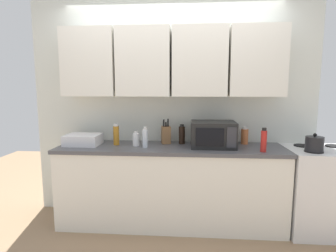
{
  "coord_description": "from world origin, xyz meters",
  "views": [
    {
      "loc": [
        0.2,
        -3.26,
        1.54
      ],
      "look_at": [
        -0.03,
        -0.25,
        1.12
      ],
      "focal_mm": 29.18,
      "sensor_mm": 36.0,
      "label": 1
    }
  ],
  "objects_px": {
    "stove_range": "(321,190)",
    "dish_rack": "(83,140)",
    "bottle_soy_dark": "(182,135)",
    "bottle_white_jar": "(136,139)",
    "bottle_clear_tall": "(145,138)",
    "bottle_amber_vinegar": "(116,135)",
    "knife_block": "(166,134)",
    "bottle_red_sauce": "(264,140)",
    "kettle": "(314,144)",
    "microwave": "(213,134)",
    "bottle_spice_jar": "(245,136)"
  },
  "relations": [
    {
      "from": "stove_range",
      "to": "bottle_white_jar",
      "type": "height_order",
      "value": "bottle_white_jar"
    },
    {
      "from": "kettle",
      "to": "bottle_red_sauce",
      "type": "bearing_deg",
      "value": -176.44
    },
    {
      "from": "microwave",
      "to": "bottle_red_sauce",
      "type": "xyz_separation_m",
      "value": [
        0.49,
        -0.2,
        -0.02
      ]
    },
    {
      "from": "microwave",
      "to": "bottle_white_jar",
      "type": "xyz_separation_m",
      "value": [
        -0.85,
        -0.01,
        -0.07
      ]
    },
    {
      "from": "bottle_amber_vinegar",
      "to": "stove_range",
      "type": "bearing_deg",
      "value": -1.2
    },
    {
      "from": "bottle_spice_jar",
      "to": "bottle_red_sauce",
      "type": "bearing_deg",
      "value": -73.32
    },
    {
      "from": "bottle_white_jar",
      "to": "bottle_clear_tall",
      "type": "height_order",
      "value": "bottle_clear_tall"
    },
    {
      "from": "stove_range",
      "to": "kettle",
      "type": "xyz_separation_m",
      "value": [
        -0.17,
        -0.14,
        0.53
      ]
    },
    {
      "from": "microwave",
      "to": "bottle_white_jar",
      "type": "bearing_deg",
      "value": -179.56
    },
    {
      "from": "bottle_spice_jar",
      "to": "bottle_red_sauce",
      "type": "xyz_separation_m",
      "value": [
        0.11,
        -0.38,
        0.03
      ]
    },
    {
      "from": "stove_range",
      "to": "bottle_soy_dark",
      "type": "height_order",
      "value": "bottle_soy_dark"
    },
    {
      "from": "microwave",
      "to": "bottle_amber_vinegar",
      "type": "relative_size",
      "value": 1.97
    },
    {
      "from": "bottle_clear_tall",
      "to": "bottle_white_jar",
      "type": "bearing_deg",
      "value": 144.94
    },
    {
      "from": "knife_block",
      "to": "stove_range",
      "type": "bearing_deg",
      "value": -6.07
    },
    {
      "from": "knife_block",
      "to": "kettle",
      "type": "bearing_deg",
      "value": -11.85
    },
    {
      "from": "dish_rack",
      "to": "bottle_white_jar",
      "type": "xyz_separation_m",
      "value": [
        0.61,
        -0.0,
        0.01
      ]
    },
    {
      "from": "stove_range",
      "to": "knife_block",
      "type": "xyz_separation_m",
      "value": [
        -1.7,
        0.18,
        0.55
      ]
    },
    {
      "from": "stove_range",
      "to": "bottle_spice_jar",
      "type": "height_order",
      "value": "bottle_spice_jar"
    },
    {
      "from": "bottle_amber_vinegar",
      "to": "kettle",
      "type": "bearing_deg",
      "value": -5.13
    },
    {
      "from": "bottle_clear_tall",
      "to": "bottle_red_sauce",
      "type": "distance_m",
      "value": 1.23
    },
    {
      "from": "knife_block",
      "to": "bottle_soy_dark",
      "type": "xyz_separation_m",
      "value": [
        0.19,
        -0.01,
        0.0
      ]
    },
    {
      "from": "bottle_clear_tall",
      "to": "bottle_soy_dark",
      "type": "relative_size",
      "value": 1.0
    },
    {
      "from": "stove_range",
      "to": "kettle",
      "type": "height_order",
      "value": "kettle"
    },
    {
      "from": "bottle_spice_jar",
      "to": "stove_range",
      "type": "bearing_deg",
      "value": -14.68
    },
    {
      "from": "kettle",
      "to": "microwave",
      "type": "height_order",
      "value": "microwave"
    },
    {
      "from": "bottle_soy_dark",
      "to": "bottle_red_sauce",
      "type": "bearing_deg",
      "value": -22.28
    },
    {
      "from": "microwave",
      "to": "bottle_white_jar",
      "type": "height_order",
      "value": "microwave"
    },
    {
      "from": "bottle_spice_jar",
      "to": "bottle_red_sauce",
      "type": "height_order",
      "value": "bottle_red_sauce"
    },
    {
      "from": "bottle_white_jar",
      "to": "dish_rack",
      "type": "bearing_deg",
      "value": 179.88
    },
    {
      "from": "kettle",
      "to": "bottle_red_sauce",
      "type": "height_order",
      "value": "bottle_red_sauce"
    },
    {
      "from": "knife_block",
      "to": "bottle_soy_dark",
      "type": "height_order",
      "value": "knife_block"
    },
    {
      "from": "bottle_white_jar",
      "to": "bottle_amber_vinegar",
      "type": "bearing_deg",
      "value": 173.03
    },
    {
      "from": "microwave",
      "to": "bottle_clear_tall",
      "type": "relative_size",
      "value": 2.12
    },
    {
      "from": "bottle_spice_jar",
      "to": "bottle_soy_dark",
      "type": "distance_m",
      "value": 0.72
    },
    {
      "from": "bottle_amber_vinegar",
      "to": "bottle_soy_dark",
      "type": "distance_m",
      "value": 0.75
    },
    {
      "from": "stove_range",
      "to": "bottle_red_sauce",
      "type": "distance_m",
      "value": 0.9
    },
    {
      "from": "microwave",
      "to": "knife_block",
      "type": "distance_m",
      "value": 0.55
    },
    {
      "from": "bottle_white_jar",
      "to": "bottle_clear_tall",
      "type": "xyz_separation_m",
      "value": [
        0.11,
        -0.08,
        0.03
      ]
    },
    {
      "from": "kettle",
      "to": "dish_rack",
      "type": "distance_m",
      "value": 2.46
    },
    {
      "from": "dish_rack",
      "to": "bottle_white_jar",
      "type": "distance_m",
      "value": 0.61
    },
    {
      "from": "dish_rack",
      "to": "bottle_amber_vinegar",
      "type": "height_order",
      "value": "bottle_amber_vinegar"
    },
    {
      "from": "bottle_clear_tall",
      "to": "bottle_soy_dark",
      "type": "bearing_deg",
      "value": 30.43
    },
    {
      "from": "bottle_white_jar",
      "to": "bottle_soy_dark",
      "type": "distance_m",
      "value": 0.53
    },
    {
      "from": "bottle_soy_dark",
      "to": "bottle_white_jar",
      "type": "bearing_deg",
      "value": -163.36
    },
    {
      "from": "stove_range",
      "to": "dish_rack",
      "type": "distance_m",
      "value": 2.68
    },
    {
      "from": "bottle_red_sauce",
      "to": "knife_block",
      "type": "bearing_deg",
      "value": 160.93
    },
    {
      "from": "bottle_white_jar",
      "to": "bottle_red_sauce",
      "type": "distance_m",
      "value": 1.36
    },
    {
      "from": "stove_range",
      "to": "bottle_clear_tall",
      "type": "bearing_deg",
      "value": -178.17
    },
    {
      "from": "stove_range",
      "to": "bottle_soy_dark",
      "type": "relative_size",
      "value": 4.03
    },
    {
      "from": "bottle_white_jar",
      "to": "bottle_clear_tall",
      "type": "relative_size",
      "value": 0.72
    }
  ]
}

